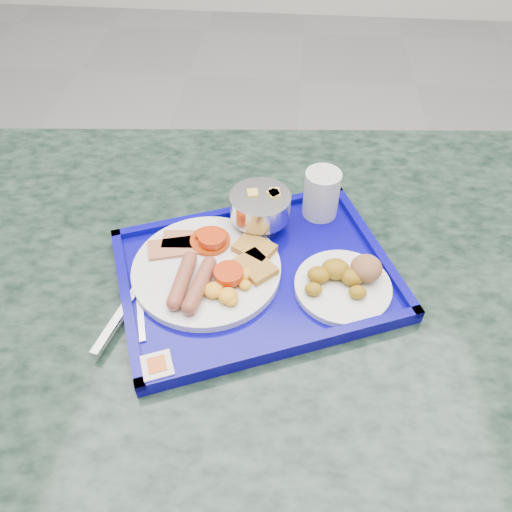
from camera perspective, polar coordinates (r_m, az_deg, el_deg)
The scene contains 10 objects.
floor at distance 1.60m, azimuth 3.04°, elevation -14.82°, with size 6.00×6.00×0.00m, color gray.
table at distance 1.00m, azimuth -1.60°, elevation -8.80°, with size 1.31×0.93×0.78m.
tray at distance 0.82m, azimuth 0.00°, elevation -2.22°, with size 0.52×0.45×0.03m.
main_plate at distance 0.81m, azimuth -5.32°, elevation -1.37°, with size 0.24×0.24×0.04m.
bread_plate at distance 0.79m, azimuth 10.21°, elevation -2.71°, with size 0.15×0.15×0.05m.
fruit_bowl at distance 0.86m, azimuth 0.52°, elevation 5.71°, with size 0.10×0.10×0.07m.
juice_cup at distance 0.89m, azimuth 7.51°, elevation 7.21°, with size 0.06×0.06×0.09m.
spoon at distance 0.81m, azimuth -11.04°, elevation -3.07°, with size 0.06×0.15×0.01m.
knife at distance 0.79m, azimuth -14.68°, elevation -5.47°, with size 0.01×0.18×0.00m, color #B8B8BA.
jam_packet at distance 0.71m, azimuth -11.18°, elevation -12.39°, with size 0.05×0.05×0.02m.
Camera 1 is at (-0.01, -0.78, 1.40)m, focal length 35.00 mm.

